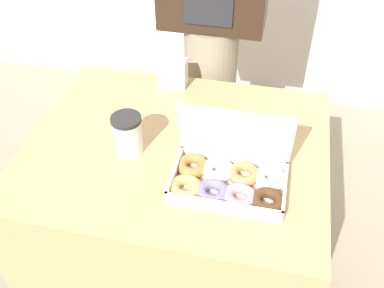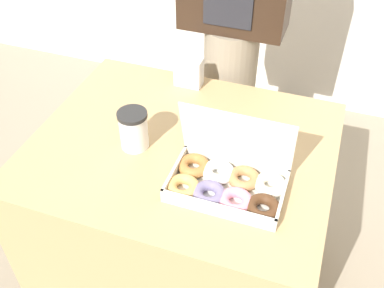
{
  "view_description": "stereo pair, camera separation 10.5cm",
  "coord_description": "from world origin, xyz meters",
  "px_view_note": "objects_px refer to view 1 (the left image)",
  "views": [
    {
      "loc": [
        0.27,
        -0.99,
        1.62
      ],
      "look_at": [
        0.08,
        -0.13,
        0.84
      ],
      "focal_mm": 42.0,
      "sensor_mm": 36.0,
      "label": 1
    },
    {
      "loc": [
        0.37,
        -0.96,
        1.62
      ],
      "look_at": [
        0.08,
        -0.13,
        0.84
      ],
      "focal_mm": 42.0,
      "sensor_mm": 36.0,
      "label": 2
    }
  ],
  "objects_px": {
    "donut_box": "(229,177)",
    "napkin_holder": "(173,72)",
    "coffee_cup": "(128,134)",
    "person_customer": "(213,9)"
  },
  "relations": [
    {
      "from": "coffee_cup",
      "to": "donut_box",
      "type": "bearing_deg",
      "value": -14.54
    },
    {
      "from": "napkin_holder",
      "to": "person_customer",
      "type": "distance_m",
      "value": 0.28
    },
    {
      "from": "person_customer",
      "to": "coffee_cup",
      "type": "bearing_deg",
      "value": -103.73
    },
    {
      "from": "coffee_cup",
      "to": "napkin_holder",
      "type": "bearing_deg",
      "value": 83.4
    },
    {
      "from": "donut_box",
      "to": "napkin_holder",
      "type": "xyz_separation_m",
      "value": [
        -0.27,
        0.45,
        0.02
      ]
    },
    {
      "from": "coffee_cup",
      "to": "person_customer",
      "type": "height_order",
      "value": "person_customer"
    },
    {
      "from": "donut_box",
      "to": "napkin_holder",
      "type": "relative_size",
      "value": 3.32
    },
    {
      "from": "coffee_cup",
      "to": "person_customer",
      "type": "xyz_separation_m",
      "value": [
        0.14,
        0.58,
        0.14
      ]
    },
    {
      "from": "person_customer",
      "to": "napkin_holder",
      "type": "bearing_deg",
      "value": -115.19
    },
    {
      "from": "donut_box",
      "to": "coffee_cup",
      "type": "relative_size",
      "value": 2.8
    }
  ]
}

